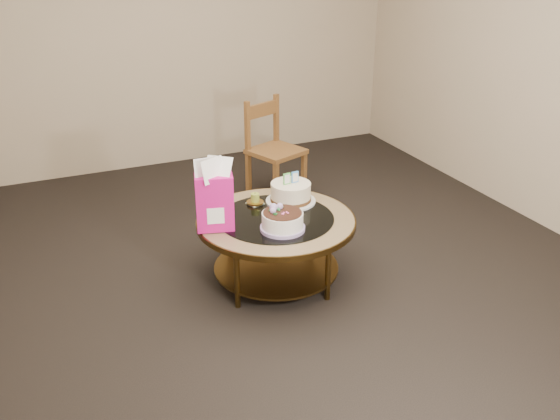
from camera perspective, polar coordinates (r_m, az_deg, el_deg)
name	(u,v)px	position (r m, az deg, el deg)	size (l,w,h in m)	color
ground	(276,279)	(4.19, -0.35, -6.37)	(5.00, 5.00, 0.00)	black
room_walls	(276,44)	(3.64, -0.41, 14.92)	(4.52, 5.02, 2.61)	tan
coffee_table	(276,229)	(4.00, -0.36, -1.73)	(1.02, 1.02, 0.46)	#533B17
decorated_cake	(282,222)	(3.79, 0.21, -1.08)	(0.28, 0.28, 0.16)	#A48AC3
cream_cake	(291,193)	(4.17, 0.99, 1.57)	(0.33, 0.33, 0.21)	silver
gift_bag	(214,195)	(3.76, -6.02, 1.37)	(0.25, 0.21, 0.45)	#CD137E
pillar_candle	(255,200)	(4.15, -2.29, 0.89)	(0.12, 0.12, 0.09)	#DCC85A
dining_chair	(273,149)	(5.28, -0.64, 5.58)	(0.51, 0.51, 0.85)	brown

